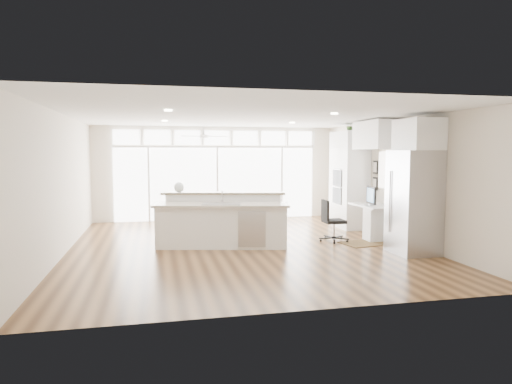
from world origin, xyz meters
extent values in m
cube|color=#452A15|center=(0.00, 0.00, -0.01)|extent=(7.00, 8.00, 0.02)
cube|color=white|center=(0.00, 0.00, 2.70)|extent=(7.00, 8.00, 0.02)
cube|color=beige|center=(0.00, 4.00, 1.35)|extent=(7.00, 0.04, 2.70)
cube|color=beige|center=(0.00, -4.00, 1.35)|extent=(7.00, 0.04, 2.70)
cube|color=beige|center=(-3.50, 0.00, 1.35)|extent=(0.04, 8.00, 2.70)
cube|color=beige|center=(3.50, 0.00, 1.35)|extent=(0.04, 8.00, 2.70)
cube|color=silver|center=(0.00, 3.94, 1.05)|extent=(5.80, 0.06, 2.08)
cube|color=silver|center=(0.00, 3.94, 2.38)|extent=(5.90, 0.06, 0.40)
cube|color=silver|center=(3.46, 0.30, 1.55)|extent=(0.04, 0.85, 0.85)
cube|color=silver|center=(-0.50, 2.80, 2.48)|extent=(1.16, 1.16, 0.32)
cube|color=beige|center=(0.00, 0.20, 2.68)|extent=(3.40, 3.00, 0.02)
cube|color=white|center=(3.17, 1.80, 1.25)|extent=(0.64, 1.20, 2.50)
cube|color=white|center=(3.13, 0.30, 0.38)|extent=(0.72, 1.30, 0.76)
cube|color=white|center=(3.17, 0.30, 2.35)|extent=(0.64, 1.30, 0.64)
cube|color=#ABACB0|center=(3.11, -1.35, 1.00)|extent=(0.76, 0.90, 2.00)
cube|color=white|center=(3.17, -1.35, 2.30)|extent=(0.64, 0.90, 0.60)
cube|color=black|center=(3.46, 0.92, 1.40)|extent=(0.06, 0.22, 0.80)
cube|color=white|center=(-0.43, 0.06, 0.55)|extent=(2.94, 1.63, 1.10)
cube|color=#362411|center=(2.62, -0.28, 0.01)|extent=(1.10, 0.88, 0.01)
cube|color=black|center=(2.06, 0.08, 0.46)|extent=(0.49, 0.45, 0.91)
sphere|color=white|center=(-1.27, 0.66, 1.21)|extent=(0.27, 0.27, 0.22)
cube|color=black|center=(3.05, 0.30, 0.98)|extent=(0.16, 0.54, 0.45)
cube|color=silver|center=(2.88, 0.30, 0.77)|extent=(0.13, 0.30, 0.01)
imported|color=#375B27|center=(3.17, 1.80, 2.62)|extent=(0.29, 0.31, 0.24)
camera|label=1|loc=(-1.78, -9.24, 1.96)|focal=32.00mm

